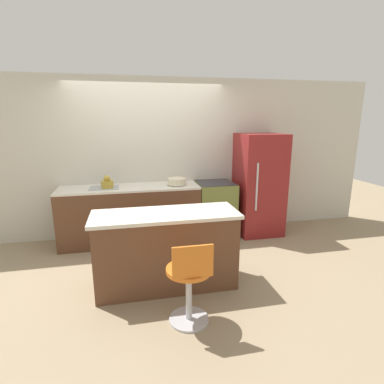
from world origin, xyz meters
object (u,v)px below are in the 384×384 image
Objects in this scene: refrigerator at (259,184)px; kettle at (107,183)px; mixing_bowl at (177,181)px; stool_chair at (189,284)px; oven_range at (215,209)px.

refrigerator reaches higher than kettle.
mixing_bowl is (1.08, 0.00, -0.02)m from kettle.
refrigerator is 1.95× the size of stool_chair.
stool_chair is (-0.89, -2.18, -0.04)m from oven_range.
mixing_bowl is at bearing 83.70° from stool_chair.
mixing_bowl is (-0.66, -0.03, 0.51)m from oven_range.
refrigerator is 1.42m from mixing_bowl.
oven_range is at bearing 2.94° from mixing_bowl.
oven_range is at bearing 176.87° from refrigerator.
oven_range is 0.86m from refrigerator.
oven_range reaches higher than stool_chair.
mixing_bowl is (-1.42, 0.01, 0.11)m from refrigerator.
oven_range is 2.36m from stool_chair.
mixing_bowl is at bearing 0.00° from kettle.
refrigerator reaches higher than oven_range.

